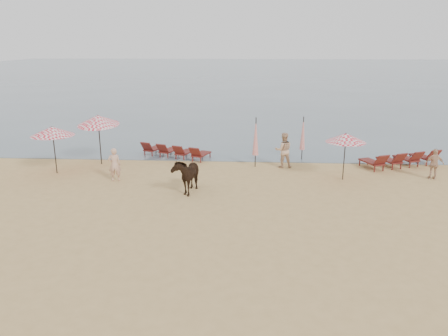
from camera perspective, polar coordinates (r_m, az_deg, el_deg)
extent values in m
plane|color=tan|center=(14.62, -1.18, -9.67)|extent=(120.00, 120.00, 0.00)
cube|color=#51606B|center=(93.33, 2.81, 12.34)|extent=(160.00, 140.00, 0.06)
cube|color=maroon|center=(25.89, -9.14, 2.53)|extent=(1.05, 1.46, 0.08)
cube|color=maroon|center=(25.26, -10.05, 2.76)|extent=(0.73, 0.62, 0.58)
cube|color=maroon|center=(25.35, -7.17, 2.31)|extent=(1.05, 1.46, 0.08)
cube|color=maroon|center=(24.70, -8.05, 2.54)|extent=(0.73, 0.62, 0.58)
cube|color=maroon|center=(24.83, -5.12, 2.08)|extent=(1.05, 1.46, 0.08)
cube|color=maroon|center=(24.17, -5.95, 2.31)|extent=(0.73, 0.62, 0.58)
cube|color=maroon|center=(24.35, -2.98, 1.84)|extent=(1.05, 1.46, 0.08)
cube|color=maroon|center=(23.68, -3.77, 2.07)|extent=(0.73, 0.62, 0.58)
cube|color=maroon|center=(23.93, 18.71, 0.77)|extent=(1.13, 1.54, 0.08)
cube|color=maroon|center=(23.29, 19.87, 0.96)|extent=(0.77, 0.67, 0.61)
cube|color=maroon|center=(24.60, 20.74, 0.98)|extent=(1.13, 1.54, 0.08)
cube|color=maroon|center=(23.98, 21.93, 1.17)|extent=(0.77, 0.67, 0.61)
cube|color=maroon|center=(25.31, 22.67, 1.18)|extent=(1.13, 1.54, 0.08)
cube|color=maroon|center=(24.71, 23.87, 1.37)|extent=(0.77, 0.67, 0.61)
cube|color=maroon|center=(26.04, 24.49, 1.36)|extent=(1.13, 1.54, 0.08)
cube|color=maroon|center=(25.46, 25.70, 1.55)|extent=(0.77, 0.67, 0.61)
cylinder|color=black|center=(23.24, -21.24, 1.98)|extent=(0.05, 0.05, 2.20)
cone|color=red|center=(23.02, -21.50, 4.51)|extent=(2.10, 2.10, 0.45)
sphere|color=black|center=(22.98, -21.55, 4.99)|extent=(0.08, 0.08, 0.08)
cylinder|color=black|center=(24.18, -15.91, 3.31)|extent=(0.06, 0.06, 2.45)
cone|color=red|center=(23.96, -16.12, 6.04)|extent=(2.17, 2.21, 0.74)
sphere|color=black|center=(23.92, -16.17, 6.58)|extent=(0.09, 0.09, 0.09)
cylinder|color=black|center=(21.41, 15.43, 1.22)|extent=(0.05, 0.05, 2.10)
cone|color=red|center=(21.18, 15.63, 3.84)|extent=(1.87, 1.87, 0.42)
sphere|color=black|center=(21.14, 15.67, 4.33)|extent=(0.07, 0.07, 0.07)
cylinder|color=black|center=(22.80, 4.15, 3.35)|extent=(0.06, 0.06, 2.63)
cone|color=red|center=(22.73, 4.16, 4.13)|extent=(0.32, 0.32, 1.97)
cylinder|color=black|center=(24.51, 10.23, 3.82)|extent=(0.05, 0.05, 2.43)
cone|color=red|center=(24.45, 10.27, 4.49)|extent=(0.30, 0.30, 1.82)
imported|color=black|center=(19.12, -4.91, -0.81)|extent=(1.13, 2.00, 1.60)
imported|color=tan|center=(21.16, -14.11, 0.44)|extent=(0.64, 0.48, 1.60)
imported|color=tan|center=(22.94, 7.78, 2.33)|extent=(0.97, 0.80, 1.85)
imported|color=tan|center=(23.10, 25.77, 0.47)|extent=(0.90, 0.43, 1.49)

